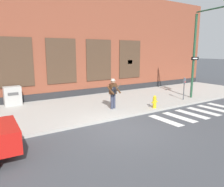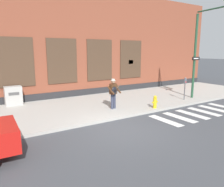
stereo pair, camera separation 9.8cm
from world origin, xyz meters
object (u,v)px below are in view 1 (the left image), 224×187
object	(u,v)px
traffic_light	(208,39)
utility_box	(13,96)
busker	(113,92)
fire_hydrant	(155,102)
parking_meter	(184,85)

from	to	relation	value
traffic_light	utility_box	bearing A→B (deg)	153.34
busker	fire_hydrant	xyz separation A→B (m)	(1.99, -1.10, -0.58)
utility_box	busker	bearing A→B (deg)	-40.50
traffic_light	fire_hydrant	xyz separation A→B (m)	(-3.89, 0.29, -3.46)
busker	parking_meter	distance (m)	5.06
traffic_light	parking_meter	bearing A→B (deg)	135.74
parking_meter	utility_box	world-z (taller)	parking_meter
traffic_light	parking_meter	world-z (taller)	traffic_light
busker	traffic_light	size ratio (longest dim) A/B	0.29
parking_meter	utility_box	bearing A→B (deg)	155.31
busker	fire_hydrant	bearing A→B (deg)	-29.01
traffic_light	parking_meter	distance (m)	3.09
traffic_light	fire_hydrant	distance (m)	5.21
busker	utility_box	world-z (taller)	busker
busker	fire_hydrant	size ratio (longest dim) A/B	2.32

